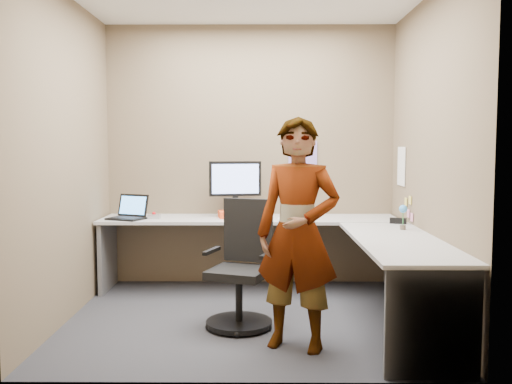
{
  "coord_description": "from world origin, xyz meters",
  "views": [
    {
      "loc": [
        0.1,
        -4.7,
        1.46
      ],
      "look_at": [
        0.07,
        0.25,
        1.05
      ],
      "focal_mm": 40.0,
      "sensor_mm": 36.0,
      "label": 1
    }
  ],
  "objects_px": {
    "monitor": "(235,182)",
    "office_chair": "(242,276)",
    "desk": "(297,242)",
    "person": "(298,234)"
  },
  "relations": [
    {
      "from": "desk",
      "to": "monitor",
      "type": "bearing_deg",
      "value": 132.49
    },
    {
      "from": "desk",
      "to": "office_chair",
      "type": "relative_size",
      "value": 2.98
    },
    {
      "from": "desk",
      "to": "monitor",
      "type": "xyz_separation_m",
      "value": [
        -0.59,
        0.64,
        0.5
      ]
    },
    {
      "from": "desk",
      "to": "office_chair",
      "type": "bearing_deg",
      "value": -130.19
    },
    {
      "from": "monitor",
      "to": "person",
      "type": "bearing_deg",
      "value": -82.65
    },
    {
      "from": "desk",
      "to": "office_chair",
      "type": "xyz_separation_m",
      "value": [
        -0.48,
        -0.57,
        -0.18
      ]
    },
    {
      "from": "desk",
      "to": "person",
      "type": "bearing_deg",
      "value": -93.52
    },
    {
      "from": "office_chair",
      "to": "person",
      "type": "relative_size",
      "value": 0.6
    },
    {
      "from": "office_chair",
      "to": "person",
      "type": "bearing_deg",
      "value": -30.96
    },
    {
      "from": "monitor",
      "to": "office_chair",
      "type": "bearing_deg",
      "value": -94.65
    }
  ]
}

